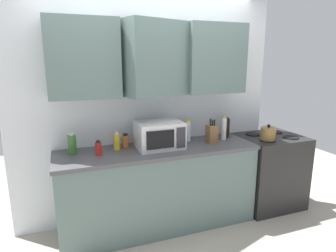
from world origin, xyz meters
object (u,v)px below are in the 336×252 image
knife_block (212,134)px  bottle_soy_dark (226,128)px  stove_range (268,171)px  bottle_clear_tall (188,131)px  microwave (159,135)px  bottle_red_sauce (98,148)px  bottle_white_jar (224,129)px  bottle_spice_jar (126,141)px  kettle (268,133)px  bottle_green_oil (72,144)px  bottle_yellow_mustard (117,141)px

knife_block → bottle_soy_dark: bearing=28.8°
bottle_soy_dark → stove_range: bearing=-17.5°
bottle_clear_tall → stove_range: bearing=-9.7°
microwave → bottle_soy_dark: size_ratio=2.04×
bottle_red_sauce → bottle_white_jar: bearing=2.3°
bottle_spice_jar → bottle_white_jar: size_ratio=0.55×
kettle → bottle_red_sauce: bearing=175.5°
bottle_red_sauce → stove_range: bearing=-0.3°
bottle_green_oil → bottle_clear_tall: bottle_clear_tall is taller
kettle → bottle_yellow_mustard: kettle is taller
knife_block → bottle_soy_dark: 0.33m
bottle_yellow_mustard → bottle_green_oil: bearing=-179.8°
stove_range → microwave: size_ratio=1.90×
knife_block → bottle_clear_tall: (-0.22, 0.17, 0.01)m
knife_block → bottle_spice_jar: (-0.94, 0.17, -0.03)m
microwave → bottle_soy_dark: 0.91m
microwave → bottle_spice_jar: size_ratio=3.18×
bottle_soy_dark → bottle_spice_jar: bearing=179.5°
bottle_white_jar → bottle_soy_dark: bottle_white_jar is taller
bottle_yellow_mustard → bottle_white_jar: size_ratio=0.68×
bottle_spice_jar → bottle_soy_dark: size_ratio=0.64×
bottle_spice_jar → bottle_white_jar: (1.14, -0.11, 0.06)m
microwave → bottle_spice_jar: microwave is taller
bottle_clear_tall → bottle_soy_dark: (0.51, -0.01, -0.00)m
bottle_green_oil → bottle_white_jar: size_ratio=0.79×
microwave → bottle_green_oil: microwave is taller
microwave → bottle_clear_tall: size_ratio=1.95×
kettle → bottle_soy_dark: bearing=139.8°
bottle_soy_dark → bottle_green_oil: bearing=-178.7°
stove_range → bottle_soy_dark: bottle_soy_dark is taller
knife_block → bottle_white_jar: bearing=16.4°
microwave → bottle_soy_dark: (0.90, 0.13, -0.03)m
bottle_yellow_mustard → bottle_red_sauce: bottle_yellow_mustard is taller
stove_range → kettle: (-0.17, -0.14, 0.53)m
bottle_white_jar → bottle_soy_dark: bearing=46.7°
bottle_yellow_mustard → bottle_white_jar: bearing=-2.8°
bottle_white_jar → bottle_red_sauce: bearing=-177.7°
knife_block → bottle_yellow_mustard: (-1.05, 0.12, -0.02)m
bottle_yellow_mustard → bottle_red_sauce: size_ratio=1.25×
bottle_clear_tall → bottle_yellow_mustard: bearing=-176.7°
bottle_clear_tall → bottle_red_sauce: bearing=-170.8°
bottle_white_jar → kettle: bearing=-24.2°
microwave → bottle_green_oil: size_ratio=2.21×
bottle_white_jar → knife_block: bearing=-163.6°
knife_block → microwave: bearing=177.6°
bottle_yellow_mustard → bottle_soy_dark: 1.34m
bottle_green_oil → bottle_white_jar: (1.68, -0.06, 0.03)m
bottle_spice_jar → bottle_white_jar: 1.14m
microwave → kettle: bearing=-8.0°
stove_range → knife_block: size_ratio=3.23×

